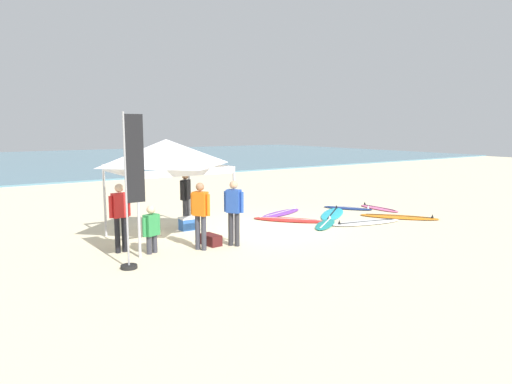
# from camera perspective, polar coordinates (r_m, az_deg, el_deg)

# --- Properties ---
(ground_plane) EXTENTS (80.00, 80.00, 0.00)m
(ground_plane) POSITION_cam_1_polar(r_m,az_deg,el_deg) (14.23, 1.55, -4.53)
(ground_plane) COLOR beige
(sea) EXTENTS (80.00, 36.00, 0.10)m
(sea) POSITION_cam_1_polar(r_m,az_deg,el_deg) (45.68, -24.24, 3.47)
(sea) COLOR #568499
(sea) RESTS_ON ground
(canopy_tent) EXTENTS (2.76, 2.76, 2.75)m
(canopy_tent) POSITION_cam_1_polar(r_m,az_deg,el_deg) (12.84, -10.90, 4.73)
(canopy_tent) COLOR #B7B7BC
(canopy_tent) RESTS_ON ground
(surfboard_red) EXTENTS (2.10, 2.33, 0.19)m
(surfboard_red) POSITION_cam_1_polar(r_m,az_deg,el_deg) (15.46, 4.13, -3.40)
(surfboard_red) COLOR red
(surfboard_red) RESTS_ON ground
(surfboard_orange) EXTENTS (2.11, 2.50, 0.19)m
(surfboard_orange) POSITION_cam_1_polar(r_m,az_deg,el_deg) (16.65, 17.11, -2.91)
(surfboard_orange) COLOR orange
(surfboard_orange) RESTS_ON ground
(surfboard_navy) EXTENTS (1.41, 1.82, 0.19)m
(surfboard_navy) POSITION_cam_1_polar(r_m,az_deg,el_deg) (17.95, 11.18, -1.94)
(surfboard_navy) COLOR navy
(surfboard_navy) RESTS_ON ground
(surfboard_cyan) EXTENTS (2.43, 2.11, 0.19)m
(surfboard_cyan) POSITION_cam_1_polar(r_m,az_deg,el_deg) (16.68, 9.32, -2.65)
(surfboard_cyan) COLOR #23B2CC
(surfboard_cyan) RESTS_ON ground
(surfboard_pink) EXTENTS (0.55, 1.82, 0.19)m
(surfboard_pink) POSITION_cam_1_polar(r_m,az_deg,el_deg) (18.17, 14.79, -1.93)
(surfboard_pink) COLOR pink
(surfboard_pink) RESTS_ON ground
(surfboard_white) EXTENTS (2.59, 1.20, 0.19)m
(surfboard_white) POSITION_cam_1_polar(r_m,az_deg,el_deg) (15.41, 13.35, -3.63)
(surfboard_white) COLOR white
(surfboard_white) RESTS_ON ground
(surfboard_teal) EXTENTS (1.79, 1.49, 0.19)m
(surfboard_teal) POSITION_cam_1_polar(r_m,az_deg,el_deg) (14.90, 8.47, -3.89)
(surfboard_teal) COLOR #19847F
(surfboard_teal) RESTS_ON ground
(surfboard_purple) EXTENTS (2.31, 1.31, 0.19)m
(surfboard_purple) POSITION_cam_1_polar(r_m,az_deg,el_deg) (16.62, 3.09, -2.58)
(surfboard_purple) COLOR purple
(surfboard_purple) RESTS_ON ground
(person_orange) EXTENTS (0.37, 0.49, 1.71)m
(person_orange) POSITION_cam_1_polar(r_m,az_deg,el_deg) (11.73, -6.82, -2.35)
(person_orange) COLOR #383842
(person_orange) RESTS_ON ground
(person_red) EXTENTS (0.55, 0.25, 1.71)m
(person_red) POSITION_cam_1_polar(r_m,az_deg,el_deg) (11.89, -16.28, -2.48)
(person_red) COLOR black
(person_red) RESTS_ON ground
(person_blue) EXTENTS (0.38, 0.47, 1.71)m
(person_blue) POSITION_cam_1_polar(r_m,az_deg,el_deg) (12.06, -2.74, -2.02)
(person_blue) COLOR #2D2D33
(person_blue) RESTS_ON ground
(person_black) EXTENTS (0.41, 0.42, 1.71)m
(person_black) POSITION_cam_1_polar(r_m,az_deg,el_deg) (14.37, -8.60, -0.48)
(person_black) COLOR #2D2D33
(person_black) RESTS_ON ground
(person_green) EXTENTS (0.52, 0.33, 1.20)m
(person_green) POSITION_cam_1_polar(r_m,az_deg,el_deg) (11.67, -12.66, -4.20)
(person_green) COLOR #383842
(person_green) RESTS_ON ground
(banner_flag) EXTENTS (0.60, 0.36, 3.40)m
(banner_flag) POSITION_cam_1_polar(r_m,az_deg,el_deg) (10.41, -14.97, -0.61)
(banner_flag) COLOR #99999E
(banner_flag) RESTS_ON ground
(gear_bag_near_tent) EXTENTS (0.39, 0.63, 0.28)m
(gear_bag_near_tent) POSITION_cam_1_polar(r_m,az_deg,el_deg) (12.35, -5.55, -5.83)
(gear_bag_near_tent) COLOR #4C1919
(gear_bag_near_tent) RESTS_ON ground
(cooler_box) EXTENTS (0.50, 0.36, 0.39)m
(cooler_box) POSITION_cam_1_polar(r_m,az_deg,el_deg) (14.20, -8.31, -3.82)
(cooler_box) COLOR #2D60B7
(cooler_box) RESTS_ON ground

